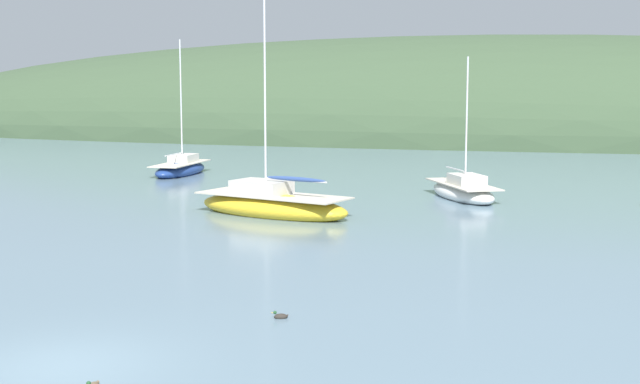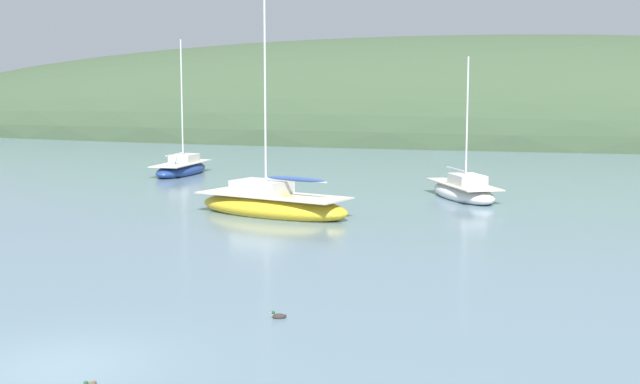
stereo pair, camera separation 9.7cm
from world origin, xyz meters
TOP-DOWN VIEW (x-y plane):
  - ground_plane at (0.00, 0.00)m, footprint 400.00×400.00m
  - far_shoreline_hill at (0.28, 76.95)m, footprint 150.00×36.00m
  - sailboat_white_near at (-13.54, 35.03)m, footprint 2.27×6.26m
  - sailboat_red_portside at (5.24, 28.46)m, footprint 4.88×6.55m
  - sailboat_blue_center at (-2.42, 20.64)m, footprint 8.14×4.73m
  - duck_lead at (3.26, 4.68)m, footprint 0.41×0.29m

SIDE VIEW (x-z plane):
  - ground_plane at x=0.00m, z-range 0.00..0.00m
  - duck_lead at x=3.26m, z-range -0.07..0.17m
  - far_shoreline_hill at x=0.28m, z-range -12.57..12.76m
  - sailboat_red_portside at x=5.24m, z-range -3.32..4.08m
  - sailboat_white_near at x=-13.54m, z-range -4.03..4.79m
  - sailboat_blue_center at x=-2.42m, z-range -4.57..5.48m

